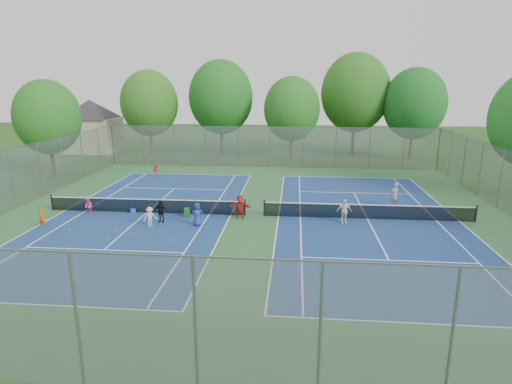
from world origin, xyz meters
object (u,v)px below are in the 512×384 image
at_px(ball_hopper, 187,213).
at_px(net_right, 368,212).
at_px(net_left, 146,206).
at_px(ball_crate, 133,211).
at_px(instructor, 395,195).

bearing_deg(ball_hopper, net_right, 3.23).
bearing_deg(net_right, net_left, 180.00).
xyz_separation_m(net_left, net_right, (14.00, 0.00, 0.00)).
distance_m(net_left, ball_hopper, 2.89).
relative_size(net_left, ball_hopper, 22.30).
distance_m(net_left, net_right, 14.00).
distance_m(ball_crate, instructor, 17.31).
distance_m(net_left, ball_crate, 0.94).
distance_m(net_right, ball_crate, 14.88).
bearing_deg(net_right, ball_crate, -179.69).
height_order(ball_hopper, instructor, instructor).
distance_m(ball_hopper, instructor, 13.81).
distance_m(net_left, instructor, 16.43).
relative_size(net_right, instructor, 7.65).
bearing_deg(instructor, ball_hopper, -12.98).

